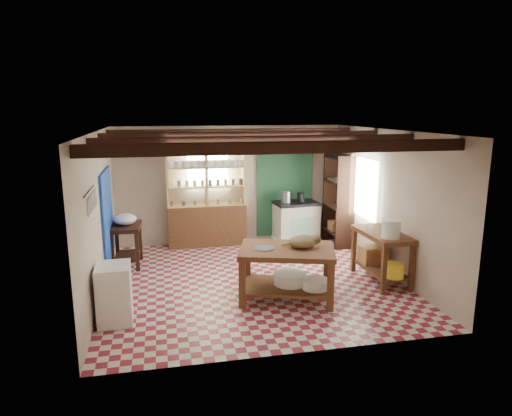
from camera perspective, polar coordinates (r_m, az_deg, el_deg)
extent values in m
cube|color=maroon|center=(8.12, -0.38, -9.12)|extent=(5.00, 5.00, 0.02)
cube|color=#4A4A50|center=(7.57, -0.41, 9.61)|extent=(5.00, 5.00, 0.02)
cube|color=beige|center=(10.16, -3.24, 2.89)|extent=(5.00, 0.04, 2.60)
cube|color=beige|center=(5.39, 4.99, -5.60)|extent=(5.00, 0.04, 2.60)
cube|color=beige|center=(7.65, -19.07, -0.88)|extent=(0.04, 5.00, 2.60)
cube|color=beige|center=(8.59, 16.18, 0.69)|extent=(0.04, 5.00, 2.60)
cube|color=#341A12|center=(7.57, -0.41, 8.71)|extent=(5.00, 3.80, 0.15)
cube|color=#1640AB|center=(8.56, -18.08, -0.83)|extent=(0.04, 1.40, 1.60)
cube|color=#1D4A2E|center=(10.40, 3.62, 2.83)|extent=(1.30, 0.04, 2.30)
cube|color=white|center=(10.02, -6.09, 5.02)|extent=(0.90, 0.02, 0.80)
cube|color=white|center=(9.44, 13.27, 2.48)|extent=(0.02, 1.30, 1.20)
cube|color=black|center=(6.38, -20.07, 0.94)|extent=(0.06, 0.90, 0.28)
cube|color=black|center=(9.88, 4.35, 7.76)|extent=(0.86, 0.12, 0.36)
cube|color=tan|center=(9.94, -6.20, 1.46)|extent=(1.70, 0.34, 2.20)
cube|color=#341A12|center=(10.15, 10.23, 0.99)|extent=(0.40, 0.86, 2.00)
cube|color=brown|center=(7.28, 3.85, -8.15)|extent=(1.68, 1.35, 0.83)
cube|color=beige|center=(10.31, 5.01, -1.75)|extent=(1.00, 0.71, 0.93)
cube|color=#341A12|center=(9.07, -15.86, -4.51)|extent=(0.59, 0.83, 0.81)
cube|color=white|center=(6.79, -17.29, -10.20)|extent=(0.48, 0.57, 0.84)
cube|color=brown|center=(8.25, 15.38, -5.89)|extent=(0.64, 1.25, 0.88)
ellipsoid|color=#927B55|center=(7.17, 5.91, -4.18)|extent=(0.49, 0.40, 0.21)
cylinder|color=#A3A4AB|center=(7.11, 1.06, -5.04)|extent=(0.38, 0.38, 0.02)
cylinder|color=white|center=(7.37, 4.23, -8.79)|extent=(0.64, 0.64, 0.18)
cylinder|color=white|center=(7.24, 7.43, -9.37)|extent=(0.53, 0.53, 0.15)
cylinder|color=#A3A4AB|center=(10.09, 3.76, 1.39)|extent=(0.24, 0.24, 0.25)
cylinder|color=black|center=(10.22, 5.59, 1.37)|extent=(0.18, 0.18, 0.21)
ellipsoid|color=white|center=(8.94, -16.05, -1.36)|extent=(0.44, 0.44, 0.21)
cylinder|color=white|center=(7.77, 16.52, -2.52)|extent=(0.31, 0.31, 0.30)
cube|color=#A57042|center=(8.52, 14.40, -5.63)|extent=(0.45, 0.36, 0.31)
cylinder|color=yellow|center=(7.91, 16.89, -7.47)|extent=(0.32, 0.32, 0.23)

